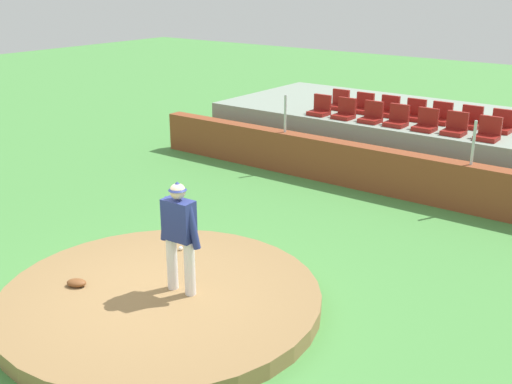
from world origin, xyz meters
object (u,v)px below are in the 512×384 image
Objects in this scene: stadium_chair_0 at (320,109)px; stadium_chair_3 at (397,119)px; pitcher at (179,229)px; stadium_chair_10 at (414,113)px; baseball at (181,248)px; stadium_chair_1 at (345,112)px; stadium_chair_4 at (426,123)px; stadium_chair_12 at (470,121)px; stadium_chair_7 at (339,103)px; stadium_chair_6 at (488,133)px; stadium_chair_9 at (388,110)px; stadium_chair_5 at (455,127)px; stadium_chair_2 at (372,116)px; fielding_glove at (77,283)px; stadium_chair_8 at (363,106)px; stadium_chair_13 at (501,125)px; stadium_chair_11 at (441,117)px.

stadium_chair_0 is 2.10m from stadium_chair_3.
stadium_chair_10 is at bearing 88.29° from pitcher.
stadium_chair_1 is at bearing 95.56° from baseball.
stadium_chair_12 is at bearing -129.01° from stadium_chair_4.
stadium_chair_7 and stadium_chair_12 have the same top height.
stadium_chair_7 is 1.00× the size of stadium_chair_12.
stadium_chair_1 is at bearing -0.09° from stadium_chair_6.
stadium_chair_10 is at bearing 177.79° from stadium_chair_9.
stadium_chair_4 is 0.68m from stadium_chair_5.
stadium_chair_0 is 1.00× the size of stadium_chair_2.
fielding_glove is 8.62m from stadium_chair_0.
stadium_chair_1 is 2.79m from stadium_chair_5.
fielding_glove is 9.55m from stadium_chair_7.
stadium_chair_9 is at bearing -18.44° from stadium_chair_6.
stadium_chair_3 is at bearing -178.99° from stadium_chair_2.
stadium_chair_0 is at bearing 0.84° from stadium_chair_1.
stadium_chair_4 is 1.00× the size of stadium_chair_8.
stadium_chair_12 is 0.71m from stadium_chair_13.
stadium_chair_10 is at bearing -121.93° from fielding_glove.
stadium_chair_10 is (-2.09, 0.91, 0.00)m from stadium_chair_6.
pitcher is at bearing 82.16° from stadium_chair_12.
stadium_chair_1 is 1.00× the size of stadium_chair_13.
stadium_chair_10 is at bearing -0.04° from stadium_chair_13.
stadium_chair_3 and stadium_chair_10 have the same top height.
stadium_chair_4 and stadium_chair_5 have the same top height.
stadium_chair_11 reaches higher than baseball.
stadium_chair_6 is 0.90m from stadium_chair_13.
stadium_chair_0 is at bearing 0.07° from stadium_chair_6.
stadium_chair_12 is (2.83, 0.90, 0.00)m from stadium_chair_1.
stadium_chair_6 reaches higher than fielding_glove.
fielding_glove is 0.60× the size of stadium_chair_2.
fielding_glove is at bearing 83.01° from stadium_chair_10.
pitcher is 8.59m from stadium_chair_11.
stadium_chair_9 is at bearing -117.63° from fielding_glove.
pitcher reaches higher than stadium_chair_3.
stadium_chair_2 and stadium_chair_6 have the same top height.
pitcher is at bearing 91.92° from stadium_chair_3.
stadium_chair_1 is 1.00× the size of stadium_chair_3.
stadium_chair_13 is at bearing 74.49° from pitcher.
stadium_chair_4 is 2.96m from stadium_chair_7.
stadium_chair_8 is (0.75, 0.91, 0.00)m from stadium_chair_0.
stadium_chair_12 is (2.18, 7.54, 1.12)m from baseball.
pitcher reaches higher than stadium_chair_5.
stadium_chair_7 is (-1.43, 0.91, 0.00)m from stadium_chair_2.
stadium_chair_5 is 1.00× the size of stadium_chair_7.
stadium_chair_13 is (3.54, 0.90, 0.00)m from stadium_chair_1.
stadium_chair_11 is (2.81, -0.02, 0.00)m from stadium_chair_7.
stadium_chair_6 is 1.00× the size of stadium_chair_8.
pitcher reaches higher than stadium_chair_0.
pitcher reaches higher than stadium_chair_4.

